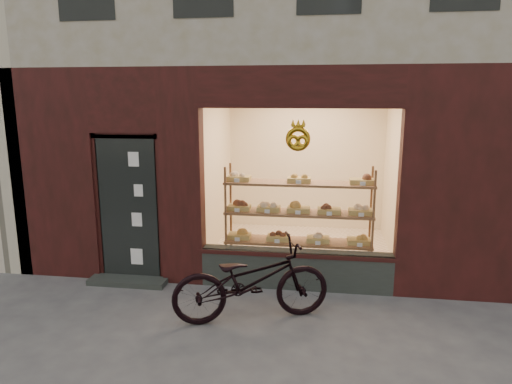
# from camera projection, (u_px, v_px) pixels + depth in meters

# --- Properties ---
(ground) EXTENTS (90.00, 90.00, 0.00)m
(ground) POSITION_uv_depth(u_px,v_px,m) (238.00, 370.00, 4.60)
(ground) COLOR #47474A
(display_shelf) EXTENTS (2.20, 0.45, 1.70)m
(display_shelf) POSITION_uv_depth(u_px,v_px,m) (298.00, 223.00, 6.83)
(display_shelf) COLOR brown
(display_shelf) RESTS_ON ground
(bicycle) EXTENTS (2.04, 1.28, 1.01)m
(bicycle) POSITION_uv_depth(u_px,v_px,m) (251.00, 281.00, 5.55)
(bicycle) COLOR black
(bicycle) RESTS_ON ground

